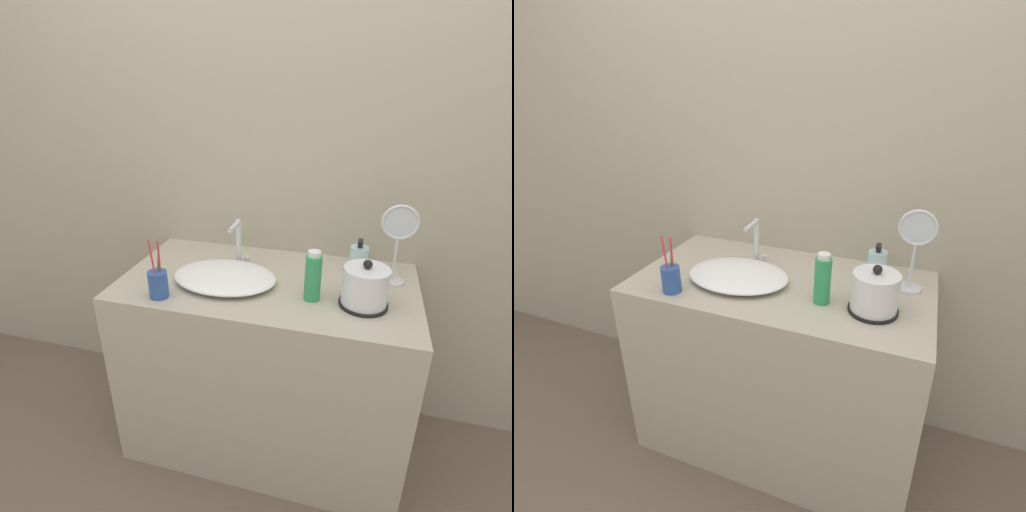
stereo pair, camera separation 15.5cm
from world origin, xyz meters
The scene contains 10 objects.
ground_plane centered at (0.00, 0.00, 0.00)m, with size 12.00×12.00×0.00m, color #6B5B4C.
wall_back centered at (0.00, 0.64, 1.30)m, with size 6.00×0.04×2.60m.
vanity_counter centered at (0.00, 0.31, 0.41)m, with size 1.16×0.62×0.82m.
sink_basin centered at (-0.16, 0.25, 0.84)m, with size 0.41×0.30×0.05m.
faucet centered at (-0.15, 0.42, 0.92)m, with size 0.06×0.12×0.20m.
electric_kettle centered at (0.37, 0.22, 0.88)m, with size 0.17×0.17×0.18m.
toothbrush_cup centered at (-0.35, 0.08, 0.87)m, with size 0.07×0.07×0.22m.
lotion_bottle centered at (0.34, 0.50, 0.87)m, with size 0.07×0.07×0.14m.
shampoo_bottle centered at (0.19, 0.21, 0.91)m, with size 0.06×0.06×0.19m.
vanity_mirror centered at (0.47, 0.42, 1.00)m, with size 0.14×0.09×0.32m.
Camera 2 is at (0.47, -1.00, 1.55)m, focal length 28.00 mm.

